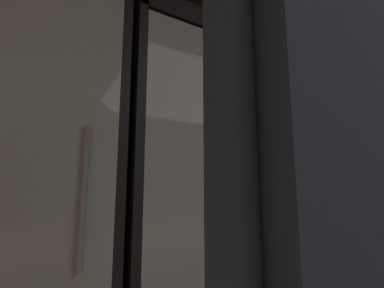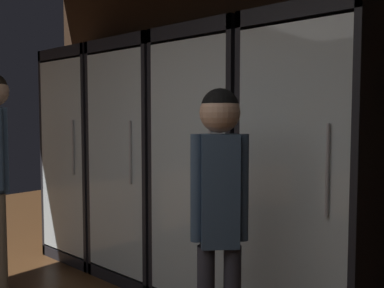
{
  "view_description": "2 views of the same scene",
  "coord_description": "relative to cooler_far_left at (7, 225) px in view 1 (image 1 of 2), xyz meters",
  "views": [
    {
      "loc": [
        -2.03,
        1.38,
        1.17
      ],
      "look_at": [
        -1.31,
        2.58,
        1.4
      ],
      "focal_mm": 24.4,
      "sensor_mm": 36.0,
      "label": 1
    },
    {
      "loc": [
        1.44,
        0.24,
        1.43
      ],
      "look_at": [
        -0.73,
        2.71,
        1.21
      ],
      "focal_mm": 38.96,
      "sensor_mm": 36.0,
      "label": 2
    }
  ],
  "objects": [
    {
      "name": "shopper_near",
      "position": [
        0.39,
        -1.13,
        0.12
      ],
      "size": [
        0.3,
        0.23,
        1.75
      ],
      "color": "#72604C",
      "rests_on": "ground"
    },
    {
      "name": "cooler_right",
      "position": [
        2.41,
        0.0,
        -0.01
      ],
      "size": [
        0.77,
        0.62,
        2.07
      ],
      "color": "black",
      "rests_on": "ground"
    },
    {
      "name": "cooler_center",
      "position": [
        1.6,
        -0.0,
        -0.0
      ],
      "size": [
        0.77,
        0.62,
        2.07
      ],
      "color": "black",
      "rests_on": "ground"
    },
    {
      "name": "wall_back",
      "position": [
        2.11,
        0.3,
        0.38
      ],
      "size": [
        6.0,
        0.06,
        2.8
      ],
      "primitive_type": "cube",
      "color": "#382619",
      "rests_on": "ground"
    },
    {
      "name": "cooler_left",
      "position": [
        0.8,
        -0.0,
        0.0
      ],
      "size": [
        0.77,
        0.62,
        2.07
      ],
      "color": "black",
      "rests_on": "ground"
    },
    {
      "name": "cooler_far_left",
      "position": [
        0.0,
        0.0,
        0.0
      ],
      "size": [
        0.77,
        0.62,
        2.07
      ],
      "color": "black",
      "rests_on": "ground"
    }
  ]
}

